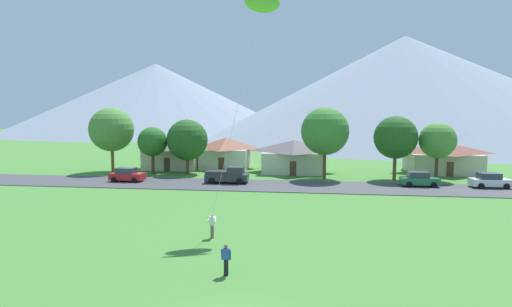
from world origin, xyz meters
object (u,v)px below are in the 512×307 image
Objects in this scene: tree_right_of_center at (438,141)px; parked_car_green_mid_west at (419,179)px; watcher_person at (226,259)px; tree_center at (396,138)px; parked_car_red_west_end at (127,175)px; house_leftmost at (174,152)px; house_right_center at (442,157)px; house_rightmost at (227,152)px; tree_near_right at (112,130)px; parked_car_white_mid_east at (490,181)px; tree_left_of_center at (152,142)px; pickup_truck_charcoal_west_side at (228,175)px; kite_flyer_with_kite at (261,6)px; tree_near_left at (325,131)px; tree_far_right at (187,140)px; house_left_center at (294,155)px.

tree_right_of_center is 7.41m from parked_car_green_mid_west.
tree_right_of_center is 4.40× the size of watcher_person.
tree_center is 1.91× the size of parked_car_red_west_end.
tree_right_of_center is 39.32m from parked_car_red_west_end.
house_leftmost is 39.70m from house_right_center.
tree_near_right is at bearing -156.74° from house_rightmost.
tree_near_right reaches higher than tree_right_of_center.
tree_near_right is at bearing 172.04° from parked_car_white_mid_east.
tree_left_of_center reaches higher than pickup_truck_charcoal_west_side.
kite_flyer_with_kite reaches higher than watcher_person.
tree_near_left is 0.99× the size of tree_near_right.
tree_right_of_center reaches higher than house_leftmost.
tree_near_right reaches higher than tree_left_of_center.
tree_far_right is 10.19m from parked_car_red_west_end.
house_rightmost is at bearing 151.90° from parked_car_green_mid_west.
house_left_center is 23.44m from parked_car_red_west_end.
house_leftmost reaches higher than watcher_person.
tree_right_of_center is at bearing -16.55° from house_rightmost.
tree_near_left is 14.16m from tree_right_of_center.
house_rightmost is at bearing 148.18° from tree_near_left.
house_left_center is 8.18m from tree_near_left.
parked_car_red_west_end and parked_car_green_mid_west have the same top height.
house_right_center is 39.10m from kite_flyer_with_kite.
tree_center reaches higher than house_leftmost.
tree_center is (13.04, -5.64, 3.03)m from house_left_center.
tree_near_left is 5.57× the size of watcher_person.
parked_car_green_mid_west is at bearing 1.99° from parked_car_red_west_end.
tree_near_right reaches higher than watcher_person.
pickup_truck_charcoal_west_side is at bearing -124.37° from house_left_center.
tree_right_of_center is 0.96× the size of tree_far_right.
parked_car_white_mid_east is (1.57, -11.84, -1.45)m from house_right_center.
parked_car_white_mid_east is (42.46, -5.92, -3.65)m from tree_left_of_center.
house_leftmost reaches higher than house_rightmost.
watcher_person is (-0.41, -11.85, -15.85)m from kite_flyer_with_kite.
house_rightmost is at bearing 176.86° from house_right_center.
house_left_center is 1.81× the size of pickup_truck_charcoal_west_side.
tree_near_right is at bearing 124.63° from watcher_person.
kite_flyer_with_kite is 10.74× the size of watcher_person.
house_leftmost is at bearing 112.53° from watcher_person.
house_rightmost is 30.38m from tree_right_of_center.
tree_far_right is (-14.90, -3.89, 2.38)m from house_left_center.
tree_left_of_center is 38.13m from tree_right_of_center.
pickup_truck_charcoal_west_side is (12.73, 0.49, 0.19)m from parked_car_red_west_end.
watcher_person is at bearing -78.64° from pickup_truck_charcoal_west_side.
kite_flyer_with_kite is (-1.63, -26.84, 14.31)m from house_left_center.
house_leftmost is at bearing 167.56° from tree_center.
house_rightmost is 1.99× the size of parked_car_green_mid_west.
parked_car_red_west_end is at bearing -150.31° from house_left_center.
kite_flyer_with_kite is at bearing -128.60° from house_right_center.
house_leftmost is 13.15m from parked_car_red_west_end.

